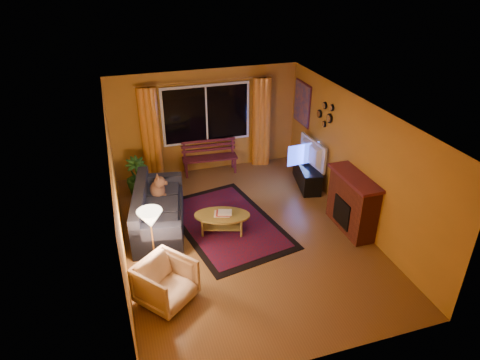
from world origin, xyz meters
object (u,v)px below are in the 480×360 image
object	(u,v)px
sofa	(159,209)
armchair	(166,281)
floor_lamp	(153,246)
coffee_table	(222,223)
tv_console	(307,175)
bench	(210,165)

from	to	relation	value
sofa	armchair	world-z (taller)	sofa
floor_lamp	coffee_table	world-z (taller)	floor_lamp
floor_lamp	tv_console	xyz separation A→B (m)	(3.79, 2.18, -0.40)
armchair	tv_console	world-z (taller)	armchair
floor_lamp	tv_console	distance (m)	4.39
bench	coffee_table	size ratio (longest dim) A/B	1.23
sofa	tv_console	world-z (taller)	sofa
bench	sofa	bearing A→B (deg)	-122.66
floor_lamp	tv_console	size ratio (longest dim) A/B	1.07
sofa	tv_console	size ratio (longest dim) A/B	1.73
armchair	tv_console	xyz separation A→B (m)	(3.70, 2.78, -0.14)
sofa	floor_lamp	xyz separation A→B (m)	(-0.27, -1.46, 0.23)
sofa	coffee_table	distance (m)	1.27
bench	coffee_table	distance (m)	2.54
floor_lamp	coffee_table	distance (m)	1.75
bench	sofa	size ratio (longest dim) A/B	0.63
coffee_table	sofa	bearing A→B (deg)	155.36
bench	tv_console	world-z (taller)	tv_console
sofa	tv_console	distance (m)	3.59
coffee_table	tv_console	size ratio (longest dim) A/B	0.89
floor_lamp	bench	bearing A→B (deg)	62.72
tv_console	floor_lamp	bearing A→B (deg)	-138.29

